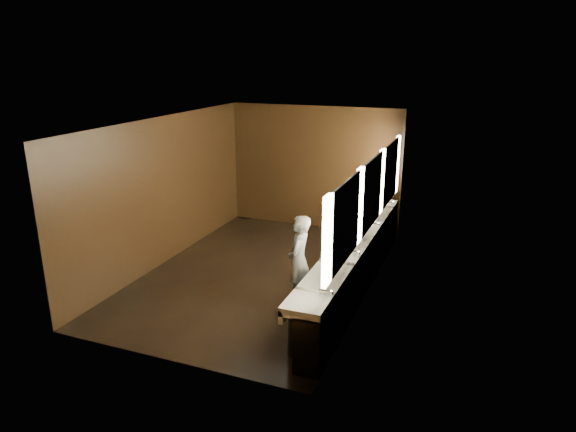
# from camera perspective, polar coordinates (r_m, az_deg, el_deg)

# --- Properties ---
(floor) EXTENTS (6.00, 6.00, 0.00)m
(floor) POSITION_cam_1_polar(r_m,az_deg,el_deg) (9.57, -2.98, -6.46)
(floor) COLOR black
(floor) RESTS_ON ground
(ceiling) EXTENTS (4.00, 6.00, 0.02)m
(ceiling) POSITION_cam_1_polar(r_m,az_deg,el_deg) (8.81, -3.27, 10.41)
(ceiling) COLOR #2D2D2B
(ceiling) RESTS_ON wall_back
(wall_back) EXTENTS (4.00, 0.02, 2.80)m
(wall_back) POSITION_cam_1_polar(r_m,az_deg,el_deg) (11.80, 2.90, 5.38)
(wall_back) COLOR black
(wall_back) RESTS_ON floor
(wall_front) EXTENTS (4.00, 0.02, 2.80)m
(wall_front) POSITION_cam_1_polar(r_m,az_deg,el_deg) (6.63, -13.89, -5.12)
(wall_front) COLOR black
(wall_front) RESTS_ON floor
(wall_left) EXTENTS (0.02, 6.00, 2.80)m
(wall_left) POSITION_cam_1_polar(r_m,az_deg,el_deg) (10.06, -13.58, 2.72)
(wall_left) COLOR black
(wall_left) RESTS_ON floor
(wall_right) EXTENTS (0.02, 6.00, 2.80)m
(wall_right) POSITION_cam_1_polar(r_m,az_deg,el_deg) (8.49, 9.28, 0.25)
(wall_right) COLOR black
(wall_right) RESTS_ON floor
(sink_counter) EXTENTS (0.55, 5.40, 1.01)m
(sink_counter) POSITION_cam_1_polar(r_m,az_deg,el_deg) (8.84, 7.68, -5.21)
(sink_counter) COLOR black
(sink_counter) RESTS_ON floor
(mirror_band) EXTENTS (0.06, 5.03, 1.15)m
(mirror_band) POSITION_cam_1_polar(r_m,az_deg,el_deg) (8.40, 9.26, 2.54)
(mirror_band) COLOR #FFF5CC
(mirror_band) RESTS_ON wall_right
(person) EXTENTS (0.40, 0.58, 1.51)m
(person) POSITION_cam_1_polar(r_m,az_deg,el_deg) (8.17, 1.24, -5.03)
(person) COLOR #80AFBE
(person) RESTS_ON floor
(trash_bin) EXTENTS (0.49, 0.49, 0.61)m
(trash_bin) POSITION_cam_1_polar(r_m,az_deg,el_deg) (7.12, 1.54, -12.76)
(trash_bin) COLOR black
(trash_bin) RESTS_ON floor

